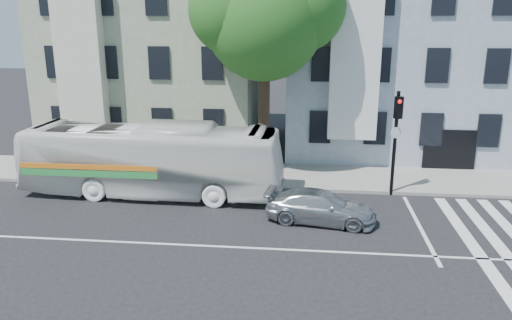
# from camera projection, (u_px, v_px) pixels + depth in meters

# --- Properties ---
(ground) EXTENTS (120.00, 120.00, 0.00)m
(ground) POSITION_uv_depth(u_px,v_px,m) (242.00, 248.00, 17.21)
(ground) COLOR black
(ground) RESTS_ON ground
(sidewalk_far) EXTENTS (80.00, 4.00, 0.15)m
(sidewalk_far) POSITION_uv_depth(u_px,v_px,m) (263.00, 176.00, 24.84)
(sidewalk_far) COLOR gray
(sidewalk_far) RESTS_ON ground
(building_left) EXTENTS (12.00, 10.00, 11.00)m
(building_left) POSITION_uv_depth(u_px,v_px,m) (161.00, 54.00, 30.76)
(building_left) COLOR gray
(building_left) RESTS_ON ground
(building_right) EXTENTS (12.00, 10.00, 11.00)m
(building_right) POSITION_uv_depth(u_px,v_px,m) (392.00, 56.00, 29.35)
(building_right) COLOR #8796A0
(building_right) RESTS_ON ground
(street_tree) EXTENTS (7.30, 5.90, 11.10)m
(street_tree) POSITION_uv_depth(u_px,v_px,m) (266.00, 14.00, 23.42)
(street_tree) COLOR #2D2116
(street_tree) RESTS_ON ground
(bus) EXTENTS (3.12, 11.65, 3.22)m
(bus) POSITION_uv_depth(u_px,v_px,m) (152.00, 160.00, 22.00)
(bus) COLOR white
(bus) RESTS_ON ground
(sedan) EXTENTS (2.33, 4.46, 1.23)m
(sedan) POSITION_uv_depth(u_px,v_px,m) (321.00, 207.00, 19.26)
(sedan) COLOR #B7BABE
(sedan) RESTS_ON ground
(hedge) EXTENTS (8.16, 4.08, 0.70)m
(hedge) POSITION_uv_depth(u_px,v_px,m) (114.00, 170.00, 24.30)
(hedge) COLOR #2F601F
(hedge) RESTS_ON sidewalk_far
(traffic_signal) EXTENTS (0.46, 0.55, 4.66)m
(traffic_signal) POSITION_uv_depth(u_px,v_px,m) (396.00, 130.00, 21.47)
(traffic_signal) COLOR black
(traffic_signal) RESTS_ON ground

